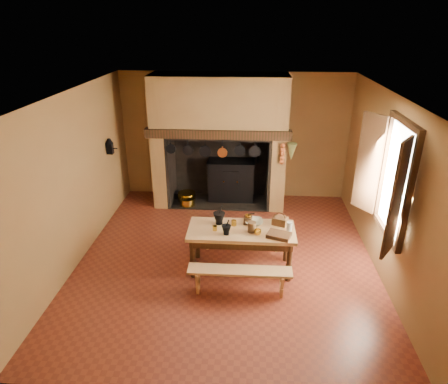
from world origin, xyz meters
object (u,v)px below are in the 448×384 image
at_px(work_table, 241,236).
at_px(iron_range, 232,180).
at_px(wicker_basket, 280,221).
at_px(mixing_bowl, 254,222).
at_px(bench_front, 240,276).
at_px(coffee_grinder, 248,220).

bearing_deg(work_table, iron_range, 96.25).
relative_size(iron_range, wicker_basket, 5.84).
height_order(work_table, mixing_bowl, mixing_bowl).
relative_size(work_table, mixing_bowl, 5.82).
bearing_deg(wicker_basket, bench_front, -103.95).
distance_m(iron_range, mixing_bowl, 2.60).
height_order(iron_range, work_table, iron_range).
height_order(coffee_grinder, mixing_bowl, coffee_grinder).
relative_size(iron_range, bench_front, 1.04).
height_order(work_table, coffee_grinder, coffee_grinder).
bearing_deg(iron_range, work_table, -83.75).
xyz_separation_m(coffee_grinder, wicker_basket, (0.52, 0.01, -0.00)).
bearing_deg(work_table, mixing_bowl, 42.99).
xyz_separation_m(mixing_bowl, wicker_basket, (0.42, 0.02, 0.04)).
distance_m(work_table, bench_front, 0.73).
xyz_separation_m(work_table, coffee_grinder, (0.10, 0.19, 0.19)).
xyz_separation_m(iron_range, work_table, (0.30, -2.72, 0.14)).
distance_m(work_table, wicker_basket, 0.67).
xyz_separation_m(iron_range, coffee_grinder, (0.40, -2.53, 0.33)).
relative_size(iron_range, mixing_bowl, 5.46).
distance_m(coffee_grinder, mixing_bowl, 0.11).
xyz_separation_m(work_table, wicker_basket, (0.62, 0.20, 0.19)).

